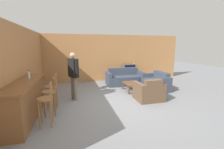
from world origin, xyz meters
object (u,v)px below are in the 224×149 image
loveseat_right (156,83)px  bar_chair_mid (49,95)px  bar_chair_near (46,103)px  bar_chair_far (52,90)px  tv_unit (129,76)px  coffee_table (132,84)px  table_lamp (134,65)px  couch_far (124,79)px  armchair_near (149,92)px  person_by_counter (73,74)px  person_by_window (74,73)px  bottle (29,75)px  tv (129,68)px

loveseat_right → bar_chair_mid: bearing=-159.6°
bar_chair_near → bar_chair_far: (-0.00, 1.16, 0.00)m
bar_chair_mid → tv_unit: size_ratio=1.06×
coffee_table → table_lamp: (0.97, 2.05, 0.57)m
bar_chair_mid → couch_far: size_ratio=0.58×
armchair_near → person_by_counter: person_by_counter is taller
bar_chair_near → person_by_window: 2.56m
table_lamp → person_by_counter: person_by_counter is taller
bottle → coffee_table: bearing=18.5°
tv → couch_far: bearing=-123.3°
bar_chair_near → coffee_table: size_ratio=1.24×
bar_chair_mid → armchair_near: (3.33, 0.41, -0.28)m
bar_chair_far → couch_far: bearing=35.3°
tv → tv_unit: bearing=90.0°
bar_chair_mid → couch_far: (3.22, 2.83, -0.29)m
person_by_window → bar_chair_far: bearing=-118.2°
tv_unit → bottle: size_ratio=4.29×
bar_chair_far → bottle: size_ratio=4.56×
couch_far → tv_unit: 1.02m
bar_chair_near → person_by_counter: 1.94m
loveseat_right → person_by_window: 3.70m
bar_chair_mid → bar_chair_near: bearing=-90.0°
coffee_table → table_lamp: size_ratio=1.71×
armchair_near → loveseat_right: (1.00, 1.20, -0.00)m
bottle → bar_chair_near: bearing=-60.1°
bar_chair_mid → table_lamp: (4.12, 3.68, 0.29)m
tv_unit → person_by_window: bearing=-149.2°
tv → armchair_near: bearing=-97.7°
coffee_table → tv: tv is taller
loveseat_right → tv_unit: (-0.56, 2.07, -0.05)m
armchair_near → table_lamp: bearing=76.5°
armchair_near → bar_chair_far: bearing=177.6°
tv_unit → person_by_counter: 4.05m
tv_unit → bar_chair_mid: bearing=-135.7°
tv → bottle: size_ratio=2.85×
bottle → person_by_counter: size_ratio=0.14×
tv_unit → table_lamp: (0.34, 0.00, 0.64)m
coffee_table → tv_unit: (0.63, 2.05, -0.06)m
couch_far → loveseat_right: (1.12, -1.22, -0.00)m
armchair_near → person_by_window: person_by_window is taller
table_lamp → person_by_counter: bearing=-143.9°
bottle → person_by_window: person_by_window is taller
bar_chair_mid → tv_unit: (3.77, 3.68, -0.34)m
bar_chair_near → armchair_near: size_ratio=1.15×
bar_chair_mid → tv_unit: 5.28m
bottle → table_lamp: bottle is taller
couch_far → armchair_near: couch_far is taller
table_lamp → bar_chair_near: bearing=-133.8°
couch_far → person_by_counter: person_by_counter is taller
table_lamp → person_by_counter: (-3.44, -2.51, 0.09)m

